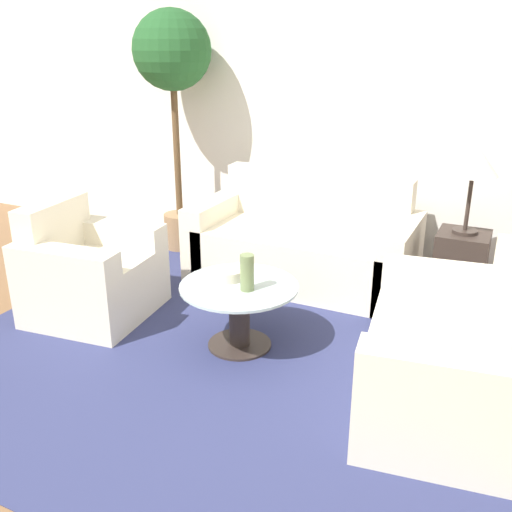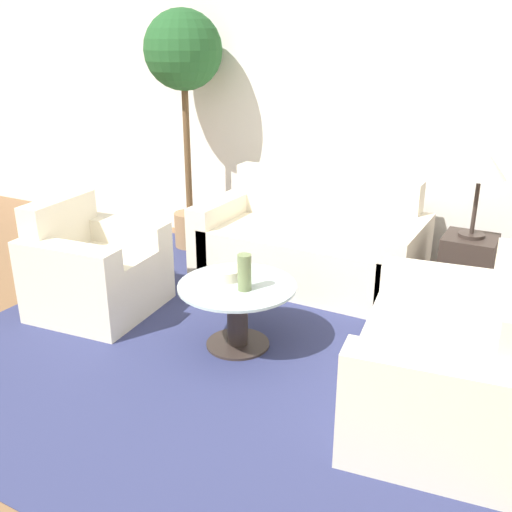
# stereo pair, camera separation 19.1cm
# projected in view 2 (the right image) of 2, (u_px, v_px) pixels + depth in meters

# --- Properties ---
(ground_plane) EXTENTS (14.00, 14.00, 0.00)m
(ground_plane) POSITION_uv_depth(u_px,v_px,m) (169.00, 403.00, 3.17)
(ground_plane) COLOR brown
(wall_back) EXTENTS (10.00, 0.06, 2.60)m
(wall_back) POSITION_uv_depth(u_px,v_px,m) (347.00, 114.00, 4.86)
(wall_back) COLOR white
(wall_back) RESTS_ON ground_plane
(rug) EXTENTS (3.59, 3.36, 0.01)m
(rug) POSITION_uv_depth(u_px,v_px,m) (238.00, 345.00, 3.78)
(rug) COLOR navy
(rug) RESTS_ON ground_plane
(sofa_main) EXTENTS (1.81, 0.85, 0.86)m
(sofa_main) POSITION_uv_depth(u_px,v_px,m) (311.00, 247.00, 4.72)
(sofa_main) COLOR beige
(sofa_main) RESTS_ON ground_plane
(armchair) EXTENTS (0.87, 0.91, 0.83)m
(armchair) POSITION_uv_depth(u_px,v_px,m) (92.00, 272.00, 4.20)
(armchair) COLOR beige
(armchair) RESTS_ON ground_plane
(loveseat) EXTENTS (0.98, 1.40, 0.85)m
(loveseat) POSITION_uv_depth(u_px,v_px,m) (453.00, 366.00, 3.00)
(loveseat) COLOR beige
(loveseat) RESTS_ON ground_plane
(coffee_table) EXTENTS (0.76, 0.76, 0.44)m
(coffee_table) POSITION_uv_depth(u_px,v_px,m) (237.00, 307.00, 3.68)
(coffee_table) COLOR #332823
(coffee_table) RESTS_ON ground_plane
(side_table) EXTENTS (0.36, 0.36, 0.59)m
(side_table) POSITION_uv_depth(u_px,v_px,m) (466.00, 274.00, 4.16)
(side_table) COLOR #332823
(side_table) RESTS_ON ground_plane
(table_lamp) EXTENTS (0.34, 0.34, 0.65)m
(table_lamp) POSITION_uv_depth(u_px,v_px,m) (481.00, 165.00, 3.87)
(table_lamp) COLOR #332823
(table_lamp) RESTS_ON side_table
(potted_plant) EXTENTS (0.69, 0.69, 2.16)m
(potted_plant) POSITION_uv_depth(u_px,v_px,m) (184.00, 69.00, 5.01)
(potted_plant) COLOR #93704C
(potted_plant) RESTS_ON ground_plane
(vase) EXTENTS (0.09, 0.09, 0.23)m
(vase) POSITION_uv_depth(u_px,v_px,m) (244.00, 272.00, 3.50)
(vase) COLOR #6B7A4C
(vase) RESTS_ON coffee_table
(bowl) EXTENTS (0.20, 0.20, 0.07)m
(bowl) POSITION_uv_depth(u_px,v_px,m) (228.00, 273.00, 3.71)
(bowl) COLOR beige
(bowl) RESTS_ON coffee_table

